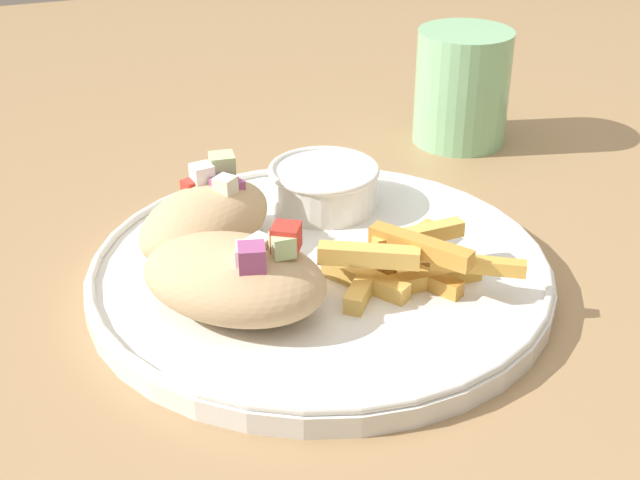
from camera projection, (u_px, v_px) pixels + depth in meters
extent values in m
cube|color=#9E7A51|center=(313.00, 275.00, 0.65)|extent=(1.59, 1.59, 0.04)
cylinder|color=#9E7A51|center=(558.00, 190.00, 1.64)|extent=(0.06, 0.06, 0.73)
cylinder|color=white|center=(320.00, 275.00, 0.60)|extent=(0.31, 0.31, 0.01)
torus|color=white|center=(320.00, 263.00, 0.59)|extent=(0.31, 0.31, 0.01)
ellipsoid|color=tan|center=(234.00, 278.00, 0.54)|extent=(0.14, 0.14, 0.04)
cube|color=#B7D693|center=(283.00, 245.00, 0.52)|extent=(0.01, 0.01, 0.01)
cube|color=silver|center=(260.00, 246.00, 0.53)|extent=(0.02, 0.02, 0.01)
cube|color=red|center=(286.00, 238.00, 0.53)|extent=(0.02, 0.02, 0.02)
cube|color=white|center=(249.00, 257.00, 0.52)|extent=(0.02, 0.02, 0.02)
cube|color=#A34C84|center=(252.00, 258.00, 0.51)|extent=(0.02, 0.02, 0.02)
ellipsoid|color=tan|center=(205.00, 222.00, 0.60)|extent=(0.13, 0.12, 0.04)
cube|color=silver|center=(225.00, 186.00, 0.60)|extent=(0.02, 0.02, 0.01)
cube|color=white|center=(202.00, 174.00, 0.61)|extent=(0.02, 0.02, 0.01)
cube|color=#A34C84|center=(234.00, 188.00, 0.61)|extent=(0.01, 0.01, 0.01)
cube|color=#B7D693|center=(222.00, 166.00, 0.62)|extent=(0.02, 0.02, 0.02)
cube|color=red|center=(191.00, 187.00, 0.61)|extent=(0.01, 0.01, 0.01)
cube|color=#A34C84|center=(224.00, 188.00, 0.61)|extent=(0.02, 0.02, 0.01)
cube|color=gold|center=(418.00, 276.00, 0.57)|extent=(0.04, 0.06, 0.01)
cube|color=#E5B251|center=(401.00, 267.00, 0.58)|extent=(0.08, 0.03, 0.01)
cube|color=#E5B251|center=(365.00, 280.00, 0.57)|extent=(0.04, 0.06, 0.01)
cube|color=gold|center=(434.00, 278.00, 0.57)|extent=(0.06, 0.01, 0.01)
cube|color=gold|center=(402.00, 250.00, 0.60)|extent=(0.07, 0.05, 0.01)
cube|color=#E5B251|center=(369.00, 277.00, 0.57)|extent=(0.06, 0.07, 0.01)
cube|color=gold|center=(478.00, 265.00, 0.55)|extent=(0.06, 0.04, 0.01)
cube|color=#E5B251|center=(418.00, 235.00, 0.58)|extent=(0.06, 0.01, 0.01)
cube|color=#E5B251|center=(369.00, 255.00, 0.55)|extent=(0.06, 0.04, 0.01)
cube|color=gold|center=(420.00, 247.00, 0.56)|extent=(0.05, 0.06, 0.01)
cylinder|color=white|center=(324.00, 188.00, 0.67)|extent=(0.08, 0.08, 0.03)
cylinder|color=beige|center=(324.00, 174.00, 0.66)|extent=(0.07, 0.07, 0.01)
torus|color=white|center=(324.00, 170.00, 0.66)|extent=(0.08, 0.08, 0.00)
cylinder|color=#8CCC93|center=(462.00, 87.00, 0.80)|extent=(0.08, 0.08, 0.10)
cylinder|color=silver|center=(461.00, 103.00, 0.80)|extent=(0.07, 0.07, 0.06)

